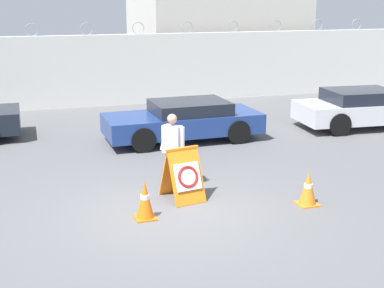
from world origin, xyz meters
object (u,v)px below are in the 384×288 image
object	(u,v)px
barricade_sign	(183,174)
security_guard	(172,148)
parked_car_rear_sedan	(184,120)
traffic_cone_far	(145,200)
traffic_cone_near	(308,188)
parked_car_far_side	(364,108)

from	to	relation	value
barricade_sign	security_guard	xyz separation A→B (m)	(0.00, 0.78, 0.35)
barricade_sign	parked_car_rear_sedan	bearing A→B (deg)	62.62
traffic_cone_far	parked_car_rear_sedan	distance (m)	5.82
barricade_sign	traffic_cone_near	size ratio (longest dim) A/B	1.58
security_guard	parked_car_rear_sedan	size ratio (longest dim) A/B	0.36
barricade_sign	parked_car_rear_sedan	world-z (taller)	parked_car_rear_sedan
traffic_cone_near	traffic_cone_far	xyz separation A→B (m)	(-3.25, 0.35, 0.03)
traffic_cone_far	parked_car_rear_sedan	bearing A→B (deg)	65.16
barricade_sign	traffic_cone_near	bearing A→B (deg)	-35.03
traffic_cone_far	barricade_sign	bearing A→B (deg)	36.37
barricade_sign	parked_car_far_side	size ratio (longest dim) A/B	0.24
traffic_cone_near	parked_car_rear_sedan	distance (m)	5.69
traffic_cone_near	parked_car_rear_sedan	world-z (taller)	parked_car_rear_sedan
traffic_cone_near	traffic_cone_far	distance (m)	3.27
barricade_sign	parked_car_far_side	world-z (taller)	parked_car_far_side
barricade_sign	parked_car_rear_sedan	size ratio (longest dim) A/B	0.24
barricade_sign	traffic_cone_near	xyz separation A→B (m)	(2.26, -1.08, -0.20)
security_guard	parked_car_far_side	world-z (taller)	security_guard
traffic_cone_near	parked_car_far_side	world-z (taller)	parked_car_far_side
parked_car_far_side	traffic_cone_far	bearing A→B (deg)	-143.95
traffic_cone_near	parked_car_rear_sedan	bearing A→B (deg)	98.14
barricade_sign	traffic_cone_near	distance (m)	2.52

